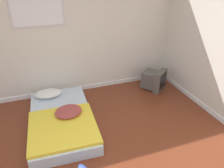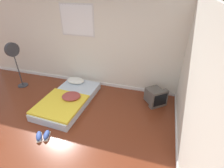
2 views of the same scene
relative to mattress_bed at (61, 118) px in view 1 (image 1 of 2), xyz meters
name	(u,v)px [view 1 (image 1 of 2)]	position (x,y,z in m)	size (l,w,h in m)	color
wall_back	(59,35)	(0.23, 1.16, 1.17)	(7.37, 0.08, 2.60)	silver
mattress_bed	(61,118)	(0.00, 0.00, 0.00)	(1.14, 1.94, 0.33)	silver
crt_tv	(154,80)	(2.19, 0.63, 0.09)	(0.61, 0.62, 0.46)	#56514C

